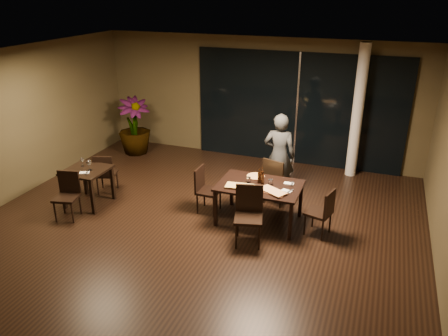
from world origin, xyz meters
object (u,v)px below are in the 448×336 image
bottle_b (262,178)px  chair_side_near (68,192)px  diner (279,156)px  side_table (87,175)px  chair_main_right (323,210)px  bottle_a (259,176)px  bottle_c (262,175)px  chair_main_near (249,211)px  chair_main_left (205,187)px  potted_plant (134,126)px  chair_side_far (105,172)px  chair_main_far (275,179)px  main_table (259,188)px

bottle_b → chair_side_near: bearing=-163.0°
diner → side_table: bearing=23.0°
side_table → chair_main_right: 4.60m
chair_main_right → chair_side_near: chair_side_near is taller
bottle_a → bottle_c: bearing=67.9°
side_table → chair_main_near: size_ratio=0.79×
side_table → chair_main_left: chair_main_left is taller
side_table → potted_plant: 2.93m
side_table → bottle_c: 3.47m
chair_side_far → chair_main_far: bearing=173.5°
bottle_a → chair_main_left: bearing=-178.1°
chair_main_near → diner: size_ratio=0.57×
chair_main_far → chair_main_right: size_ratio=1.13×
side_table → chair_main_near: bearing=-3.4°
side_table → diner: size_ratio=0.45×
chair_side_near → bottle_a: bottle_a is taller
chair_main_far → chair_main_left: chair_main_far is taller
main_table → bottle_b: bearing=-0.5°
main_table → chair_side_far: (-3.35, 0.02, -0.19)m
chair_main_far → diner: bearing=-67.4°
main_table → chair_main_far: (0.11, 0.78, -0.13)m
chair_main_far → potted_plant: bearing=-4.5°
chair_side_far → bottle_b: bottle_b is taller
chair_side_far → potted_plant: bearing=-92.5°
main_table → chair_side_near: 3.60m
chair_main_near → chair_side_far: chair_main_near is taller
main_table → bottle_c: bottle_c is taller
main_table → bottle_b: bottle_b is taller
chair_main_far → chair_main_right: (1.07, -0.87, -0.06)m
main_table → chair_side_near: chair_side_near is taller
chair_main_left → bottle_b: (1.15, -0.04, 0.38)m
main_table → chair_main_near: size_ratio=1.49×
chair_side_far → bottle_c: (3.35, 0.12, 0.40)m
bottle_c → chair_main_near: bearing=-88.7°
diner → bottle_b: 1.22m
chair_main_near → potted_plant: 5.08m
chair_main_near → diner: 1.95m
chair_main_left → bottle_c: 1.17m
main_table → chair_main_left: 1.11m
side_table → potted_plant: (-0.64, 2.85, 0.11)m
diner → potted_plant: (-4.10, 1.13, -0.15)m
potted_plant → bottle_a: bearing=-29.6°
chair_main_far → chair_main_left: bearing=48.0°
potted_plant → bottle_a: size_ratio=5.30×
chair_main_far → chair_side_near: bearing=43.9°
chair_side_near → bottle_b: (3.48, 1.07, 0.39)m
side_table → diner: (3.46, 1.72, 0.26)m
chair_side_near → diner: diner is taller
chair_side_far → diner: 3.63m
chair_main_far → bottle_c: 0.73m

